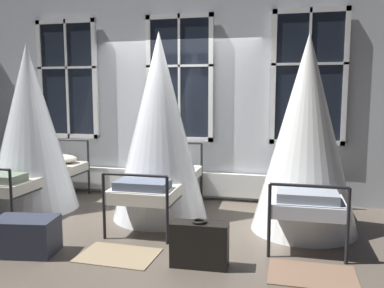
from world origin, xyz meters
TOP-DOWN VIEW (x-y plane):
  - ground at (0.00, 0.00)m, footprint 18.97×18.97m
  - back_wall_with_windows at (0.00, 1.14)m, footprint 8.08×0.10m
  - window_bank at (0.00, 1.02)m, footprint 4.96×0.10m
  - cot_first at (-1.92, -0.07)m, footprint 1.28×1.96m
  - cot_second at (0.01, -0.01)m, footprint 1.28×1.96m
  - cot_third at (1.89, -0.10)m, footprint 1.28×1.96m
  - rug_second at (0.00, -1.41)m, footprint 0.81×0.58m
  - rug_third at (1.94, -1.41)m, footprint 0.80×0.56m
  - suitcase_dark at (0.88, -1.46)m, footprint 0.57×0.23m
  - travel_trunk at (-0.97, -1.57)m, footprint 0.70×0.50m

SIDE VIEW (x-z plane):
  - ground at x=0.00m, z-range 0.00..0.00m
  - rug_second at x=0.00m, z-range 0.00..0.01m
  - rug_third at x=1.94m, z-range 0.00..0.01m
  - travel_trunk at x=-0.97m, z-range 0.00..0.38m
  - suitcase_dark at x=0.88m, z-range -0.01..0.46m
  - cot_first at x=-1.92m, z-range -0.05..2.33m
  - cot_third at x=1.89m, z-range -0.05..2.35m
  - window_bank at x=0.00m, z-range -0.24..2.56m
  - cot_second at x=0.01m, z-range -0.05..2.43m
  - back_wall_with_windows at x=0.00m, z-range 0.00..3.41m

